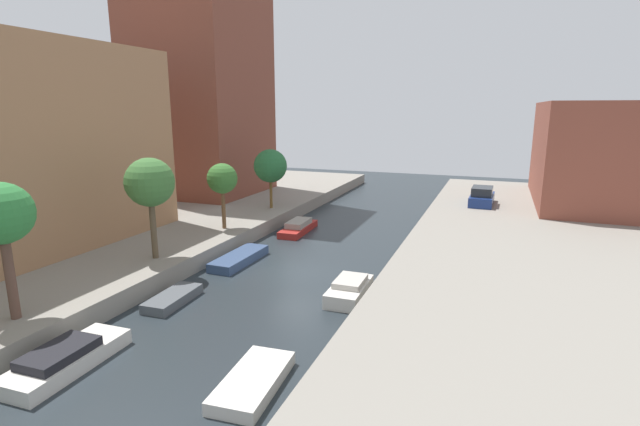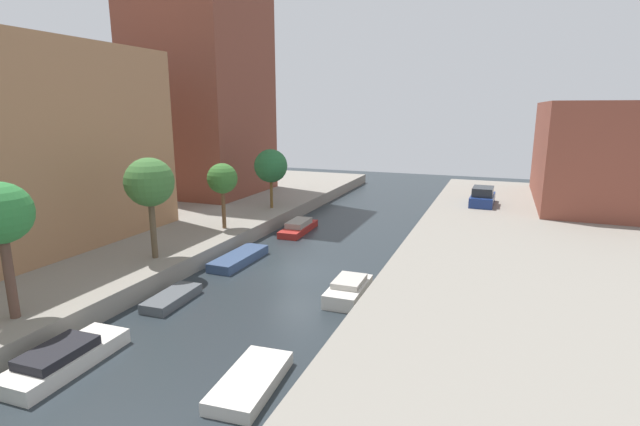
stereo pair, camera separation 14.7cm
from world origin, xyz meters
TOP-DOWN VIEW (x-y plane):
  - ground_plane at (0.00, 0.00)m, footprint 84.00×84.00m
  - quay_left at (-15.00, 0.00)m, footprint 20.00×64.00m
  - quay_right at (15.00, 0.00)m, footprint 20.00×64.00m
  - apartment_tower_far at (-16.00, 15.16)m, footprint 10.00×10.29m
  - low_block_right at (18.00, 21.94)m, footprint 10.00×15.99m
  - street_tree_1 at (-6.75, -10.94)m, footprint 2.28×2.28m
  - street_tree_2 at (-6.75, -3.10)m, footprint 2.53×2.53m
  - street_tree_3 at (-6.75, 3.66)m, footprint 1.98×1.98m
  - street_tree_4 at (-6.75, 10.58)m, footprint 2.61×2.61m
  - parked_car at (8.90, 18.03)m, footprint 1.93×4.30m
  - moored_boat_left_1 at (-3.46, -11.71)m, footprint 1.85×4.44m
  - moored_boat_left_2 at (-3.61, -5.79)m, footprint 1.43×3.17m
  - moored_boat_left_3 at (-3.71, 0.36)m, footprint 1.52×4.51m
  - moored_boat_left_4 at (-3.25, 7.92)m, footprint 1.62×4.54m
  - moored_boat_right_1 at (3.12, -10.42)m, footprint 1.88×3.66m
  - moored_boat_right_2 at (3.83, -2.30)m, footprint 1.57×3.44m

SIDE VIEW (x-z plane):
  - ground_plane at x=0.00m, z-range 0.00..0.00m
  - moored_boat_left_2 at x=-3.61m, z-range 0.00..0.45m
  - moored_boat_right_1 at x=3.12m, z-range 0.00..0.45m
  - moored_boat_left_3 at x=-3.71m, z-range 0.00..0.52m
  - moored_boat_left_4 at x=-3.25m, z-range -0.08..0.79m
  - moored_boat_left_1 at x=-3.46m, z-range -0.07..0.81m
  - moored_boat_right_2 at x=3.83m, z-range -0.06..0.88m
  - quay_left at x=-15.00m, z-range 0.00..1.00m
  - quay_right at x=15.00m, z-range 0.00..1.00m
  - parked_car at x=8.90m, z-range 0.87..2.37m
  - street_tree_3 at x=-6.75m, z-range 2.13..6.45m
  - street_tree_4 at x=-6.75m, z-range 2.02..6.69m
  - street_tree_1 at x=-6.75m, z-range 2.39..7.61m
  - street_tree_2 at x=-6.75m, z-range 2.36..7.70m
  - low_block_right at x=18.00m, z-range 1.00..9.30m
  - apartment_tower_far at x=-16.00m, z-range 1.00..27.14m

